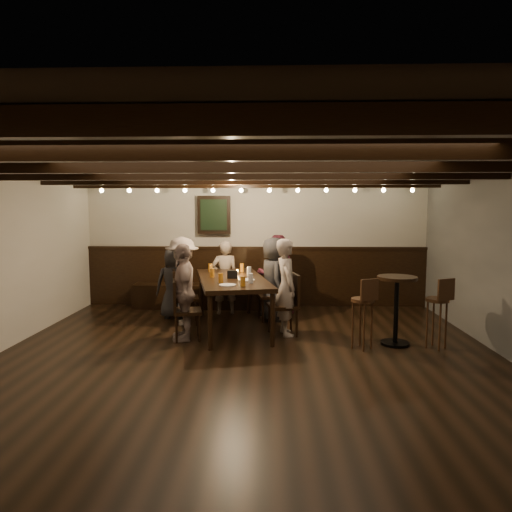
{
  "coord_description": "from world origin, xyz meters",
  "views": [
    {
      "loc": [
        0.29,
        -5.24,
        1.88
      ],
      "look_at": [
        0.07,
        1.3,
        1.19
      ],
      "focal_mm": 32.0,
      "sensor_mm": 36.0,
      "label": 1
    }
  ],
  "objects_px": {
    "dining_table": "(232,282)",
    "high_top_table": "(396,300)",
    "person_bench_left": "(173,283)",
    "bar_stool_left": "(362,322)",
    "person_left_near": "(182,281)",
    "chair_right_far": "(284,316)",
    "person_left_far": "(184,292)",
    "person_bench_right": "(276,275)",
    "chair_left_far": "(186,321)",
    "chair_left_near": "(185,307)",
    "person_bench_centre": "(225,277)",
    "person_right_far": "(286,287)",
    "person_right_near": "(273,279)",
    "bar_stool_right": "(437,322)",
    "chair_right_near": "(271,304)"
  },
  "relations": [
    {
      "from": "dining_table",
      "to": "high_top_table",
      "type": "bearing_deg",
      "value": -29.74
    },
    {
      "from": "person_bench_left",
      "to": "bar_stool_left",
      "type": "bearing_deg",
      "value": 138.42
    },
    {
      "from": "person_bench_left",
      "to": "person_left_near",
      "type": "bearing_deg",
      "value": 108.43
    },
    {
      "from": "chair_right_far",
      "to": "person_left_far",
      "type": "distance_m",
      "value": 1.53
    },
    {
      "from": "person_bench_right",
      "to": "bar_stool_left",
      "type": "xyz_separation_m",
      "value": [
        1.13,
        -2.01,
        -0.35
      ]
    },
    {
      "from": "chair_left_far",
      "to": "person_bench_right",
      "type": "bearing_deg",
      "value": 129.84
    },
    {
      "from": "chair_left_far",
      "to": "bar_stool_left",
      "type": "height_order",
      "value": "bar_stool_left"
    },
    {
      "from": "chair_left_near",
      "to": "person_bench_centre",
      "type": "height_order",
      "value": "person_bench_centre"
    },
    {
      "from": "person_right_far",
      "to": "high_top_table",
      "type": "bearing_deg",
      "value": -119.05
    },
    {
      "from": "person_bench_centre",
      "to": "person_right_far",
      "type": "bearing_deg",
      "value": 116.57
    },
    {
      "from": "person_left_far",
      "to": "chair_left_far",
      "type": "bearing_deg",
      "value": 90.0
    },
    {
      "from": "person_left_far",
      "to": "chair_right_far",
      "type": "bearing_deg",
      "value": 90.0
    },
    {
      "from": "person_right_near",
      "to": "person_right_far",
      "type": "bearing_deg",
      "value": -180.0
    },
    {
      "from": "bar_stool_right",
      "to": "dining_table",
      "type": "bearing_deg",
      "value": 138.41
    },
    {
      "from": "person_bench_left",
      "to": "bar_stool_left",
      "type": "relative_size",
      "value": 1.24
    },
    {
      "from": "person_right_near",
      "to": "high_top_table",
      "type": "xyz_separation_m",
      "value": [
        1.68,
        -1.34,
        -0.07
      ]
    },
    {
      "from": "person_bench_left",
      "to": "bar_stool_left",
      "type": "distance_m",
      "value": 3.33
    },
    {
      "from": "person_bench_centre",
      "to": "chair_left_near",
      "type": "bearing_deg",
      "value": 39.86
    },
    {
      "from": "person_bench_centre",
      "to": "person_left_far",
      "type": "xyz_separation_m",
      "value": [
        -0.42,
        -1.62,
        0.04
      ]
    },
    {
      "from": "dining_table",
      "to": "person_bench_centre",
      "type": "bearing_deg",
      "value": 90.0
    },
    {
      "from": "person_bench_left",
      "to": "bar_stool_right",
      "type": "distance_m",
      "value": 4.21
    },
    {
      "from": "chair_left_far",
      "to": "chair_right_near",
      "type": "xyz_separation_m",
      "value": [
        1.22,
        1.18,
        0.0
      ]
    },
    {
      "from": "chair_right_far",
      "to": "person_bench_left",
      "type": "bearing_deg",
      "value": 50.18
    },
    {
      "from": "person_bench_right",
      "to": "person_right_far",
      "type": "distance_m",
      "value": 1.36
    },
    {
      "from": "person_bench_centre",
      "to": "person_bench_left",
      "type": "bearing_deg",
      "value": 9.46
    },
    {
      "from": "chair_right_far",
      "to": "high_top_table",
      "type": "height_order",
      "value": "high_top_table"
    },
    {
      "from": "chair_right_far",
      "to": "bar_stool_right",
      "type": "bearing_deg",
      "value": -118.68
    },
    {
      "from": "person_bench_left",
      "to": "person_left_far",
      "type": "bearing_deg",
      "value": 96.34
    },
    {
      "from": "person_bench_centre",
      "to": "bar_stool_left",
      "type": "xyz_separation_m",
      "value": [
        2.04,
        -1.97,
        -0.3
      ]
    },
    {
      "from": "chair_right_far",
      "to": "person_left_far",
      "type": "height_order",
      "value": "person_left_far"
    },
    {
      "from": "bar_stool_right",
      "to": "person_left_near",
      "type": "bearing_deg",
      "value": 138.1
    },
    {
      "from": "chair_left_near",
      "to": "person_bench_left",
      "type": "relative_size",
      "value": 0.73
    },
    {
      "from": "person_bench_left",
      "to": "person_right_far",
      "type": "xyz_separation_m",
      "value": [
        1.9,
        -0.98,
        0.12
      ]
    },
    {
      "from": "person_bench_right",
      "to": "chair_right_far",
      "type": "bearing_deg",
      "value": 82.37
    },
    {
      "from": "person_right_near",
      "to": "chair_right_near",
      "type": "bearing_deg",
      "value": 90.0
    },
    {
      "from": "chair_left_far",
      "to": "person_bench_right",
      "type": "distance_m",
      "value": 2.15
    },
    {
      "from": "dining_table",
      "to": "person_bench_right",
      "type": "height_order",
      "value": "person_bench_right"
    },
    {
      "from": "high_top_table",
      "to": "person_left_far",
      "type": "bearing_deg",
      "value": 177.22
    },
    {
      "from": "person_right_far",
      "to": "bar_stool_right",
      "type": "xyz_separation_m",
      "value": [
        1.99,
        -0.61,
        -0.36
      ]
    },
    {
      "from": "person_bench_right",
      "to": "person_right_far",
      "type": "xyz_separation_m",
      "value": [
        0.13,
        -1.35,
        0.01
      ]
    },
    {
      "from": "chair_left_near",
      "to": "person_left_near",
      "type": "relative_size",
      "value": 0.62
    },
    {
      "from": "person_bench_centre",
      "to": "bar_stool_left",
      "type": "bearing_deg",
      "value": 123.95
    },
    {
      "from": "chair_left_near",
      "to": "chair_right_near",
      "type": "distance_m",
      "value": 1.44
    },
    {
      "from": "person_right_near",
      "to": "bar_stool_right",
      "type": "xyz_separation_m",
      "value": [
        2.18,
        -1.49,
        -0.34
      ]
    },
    {
      "from": "person_left_near",
      "to": "chair_right_far",
      "type": "bearing_deg",
      "value": 58.51
    },
    {
      "from": "person_bench_right",
      "to": "person_left_far",
      "type": "relative_size",
      "value": 1.02
    },
    {
      "from": "person_bench_right",
      "to": "person_right_near",
      "type": "bearing_deg",
      "value": 71.57
    },
    {
      "from": "person_left_far",
      "to": "person_right_far",
      "type": "relative_size",
      "value": 0.97
    },
    {
      "from": "chair_left_far",
      "to": "person_right_near",
      "type": "bearing_deg",
      "value": 121.51
    },
    {
      "from": "person_bench_left",
      "to": "person_bench_centre",
      "type": "xyz_separation_m",
      "value": [
        0.85,
        0.33,
        0.05
      ]
    }
  ]
}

